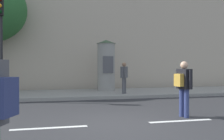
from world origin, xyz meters
TOP-DOWN VIEW (x-y plane):
  - ground_plane at (0.00, 0.00)m, footprint 80.00×80.00m
  - sidewalk_curb at (0.00, 7.00)m, footprint 36.00×4.00m
  - lane_markings at (-0.00, 0.00)m, footprint 25.80×0.16m
  - building_backdrop at (0.00, 12.00)m, footprint 36.00×5.00m
  - traffic_light at (-3.62, 5.24)m, footprint 0.24×0.45m
  - poster_column at (1.38, 7.75)m, footprint 1.05×1.05m
  - pedestrian_with_backpack at (2.05, 0.47)m, footprint 0.44×0.60m
  - pedestrian_with_bag at (1.85, 5.87)m, footprint 0.43×0.49m

SIDE VIEW (x-z plane):
  - ground_plane at x=0.00m, z-range 0.00..0.00m
  - lane_markings at x=0.00m, z-range 0.00..0.01m
  - sidewalk_curb at x=0.00m, z-range 0.00..0.15m
  - pedestrian_with_backpack at x=2.05m, z-range 0.15..1.76m
  - pedestrian_with_bag at x=1.85m, z-range 0.27..1.79m
  - poster_column at x=1.38m, z-range 0.17..2.95m
  - traffic_light at x=-3.62m, z-range 0.88..5.03m
  - building_backdrop at x=0.00m, z-range 0.00..10.03m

